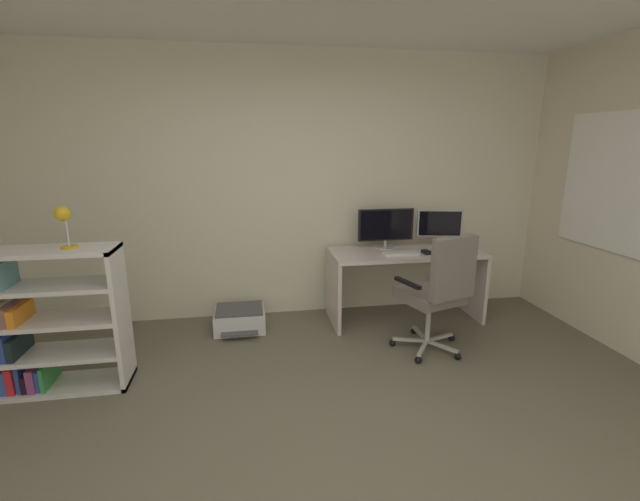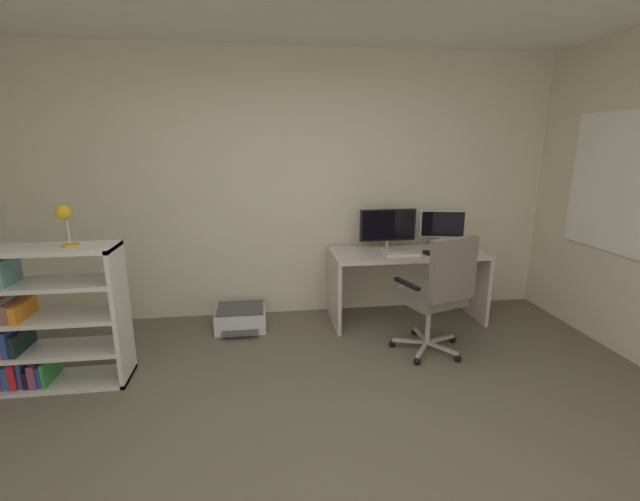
{
  "view_description": "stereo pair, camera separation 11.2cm",
  "coord_description": "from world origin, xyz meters",
  "px_view_note": "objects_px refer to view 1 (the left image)",
  "views": [
    {
      "loc": [
        -0.42,
        -2.04,
        1.78
      ],
      "look_at": [
        0.19,
        1.62,
        0.84
      ],
      "focal_mm": 24.02,
      "sensor_mm": 36.0,
      "label": 1
    },
    {
      "loc": [
        -0.31,
        -2.06,
        1.78
      ],
      "look_at": [
        0.19,
        1.62,
        0.84
      ],
      "focal_mm": 24.02,
      "sensor_mm": 36.0,
      "label": 2
    }
  ],
  "objects_px": {
    "keyboard": "(401,253)",
    "bookshelf": "(41,326)",
    "office_chair": "(438,288)",
    "monitor_main": "(386,226)",
    "computer_mouse": "(426,252)",
    "monitor_secondary": "(440,225)",
    "desk_lamp": "(63,219)",
    "printer": "(240,319)",
    "desk": "(405,269)"
  },
  "relations": [
    {
      "from": "monitor_secondary",
      "to": "desk_lamp",
      "type": "distance_m",
      "value": 3.37
    },
    {
      "from": "computer_mouse",
      "to": "office_chair",
      "type": "xyz_separation_m",
      "value": [
        -0.15,
        -0.62,
        -0.15
      ]
    },
    {
      "from": "computer_mouse",
      "to": "bookshelf",
      "type": "height_order",
      "value": "bookshelf"
    },
    {
      "from": "bookshelf",
      "to": "printer",
      "type": "relative_size",
      "value": 2.2
    },
    {
      "from": "computer_mouse",
      "to": "desk_lamp",
      "type": "bearing_deg",
      "value": -176.88
    },
    {
      "from": "desk",
      "to": "monitor_main",
      "type": "bearing_deg",
      "value": 138.05
    },
    {
      "from": "monitor_secondary",
      "to": "bookshelf",
      "type": "bearing_deg",
      "value": -164.44
    },
    {
      "from": "printer",
      "to": "office_chair",
      "type": "bearing_deg",
      "value": -24.88
    },
    {
      "from": "computer_mouse",
      "to": "office_chair",
      "type": "bearing_deg",
      "value": -112.94
    },
    {
      "from": "desk",
      "to": "office_chair",
      "type": "distance_m",
      "value": 0.77
    },
    {
      "from": "printer",
      "to": "bookshelf",
      "type": "bearing_deg",
      "value": -149.37
    },
    {
      "from": "computer_mouse",
      "to": "printer",
      "type": "relative_size",
      "value": 0.21
    },
    {
      "from": "printer",
      "to": "keyboard",
      "type": "bearing_deg",
      "value": -4.94
    },
    {
      "from": "desk",
      "to": "desk_lamp",
      "type": "height_order",
      "value": "desk_lamp"
    },
    {
      "from": "office_chair",
      "to": "printer",
      "type": "distance_m",
      "value": 1.91
    },
    {
      "from": "computer_mouse",
      "to": "office_chair",
      "type": "distance_m",
      "value": 0.66
    },
    {
      "from": "monitor_main",
      "to": "desk_lamp",
      "type": "height_order",
      "value": "desk_lamp"
    },
    {
      "from": "monitor_main",
      "to": "monitor_secondary",
      "type": "bearing_deg",
      "value": 0.01
    },
    {
      "from": "monitor_secondary",
      "to": "desk_lamp",
      "type": "relative_size",
      "value": 1.54
    },
    {
      "from": "desk",
      "to": "office_chair",
      "type": "xyz_separation_m",
      "value": [
        0.0,
        -0.77,
        0.05
      ]
    },
    {
      "from": "keyboard",
      "to": "monitor_secondary",
      "type": "bearing_deg",
      "value": 27.67
    },
    {
      "from": "office_chair",
      "to": "desk_lamp",
      "type": "height_order",
      "value": "desk_lamp"
    },
    {
      "from": "desk",
      "to": "computer_mouse",
      "type": "relative_size",
      "value": 15.17
    },
    {
      "from": "desk_lamp",
      "to": "desk",
      "type": "bearing_deg",
      "value": 16.17
    },
    {
      "from": "keyboard",
      "to": "bookshelf",
      "type": "distance_m",
      "value": 3.04
    },
    {
      "from": "desk_lamp",
      "to": "bookshelf",
      "type": "bearing_deg",
      "value": -179.96
    },
    {
      "from": "keyboard",
      "to": "computer_mouse",
      "type": "bearing_deg",
      "value": -5.1
    },
    {
      "from": "desk",
      "to": "printer",
      "type": "bearing_deg",
      "value": 179.77
    },
    {
      "from": "keyboard",
      "to": "bookshelf",
      "type": "bearing_deg",
      "value": -167.97
    },
    {
      "from": "desk_lamp",
      "to": "office_chair",
      "type": "bearing_deg",
      "value": 0.86
    },
    {
      "from": "desk",
      "to": "keyboard",
      "type": "xyz_separation_m",
      "value": [
        -0.1,
        -0.13,
        0.2
      ]
    },
    {
      "from": "keyboard",
      "to": "office_chair",
      "type": "bearing_deg",
      "value": -81.56
    },
    {
      "from": "keyboard",
      "to": "bookshelf",
      "type": "relative_size",
      "value": 0.32
    },
    {
      "from": "monitor_main",
      "to": "computer_mouse",
      "type": "bearing_deg",
      "value": -43.0
    },
    {
      "from": "monitor_main",
      "to": "keyboard",
      "type": "height_order",
      "value": "monitor_main"
    },
    {
      "from": "desk",
      "to": "monitor_main",
      "type": "distance_m",
      "value": 0.48
    },
    {
      "from": "monitor_main",
      "to": "bookshelf",
      "type": "xyz_separation_m",
      "value": [
        -2.88,
        -0.96,
        -0.46
      ]
    },
    {
      "from": "desk",
      "to": "desk_lamp",
      "type": "distance_m",
      "value": 3.01
    },
    {
      "from": "monitor_main",
      "to": "computer_mouse",
      "type": "height_order",
      "value": "monitor_main"
    },
    {
      "from": "desk",
      "to": "printer",
      "type": "xyz_separation_m",
      "value": [
        -1.67,
        0.01,
        -0.43
      ]
    },
    {
      "from": "computer_mouse",
      "to": "printer",
      "type": "bearing_deg",
      "value": 165.61
    },
    {
      "from": "monitor_secondary",
      "to": "printer",
      "type": "bearing_deg",
      "value": -175.98
    },
    {
      "from": "computer_mouse",
      "to": "printer",
      "type": "xyz_separation_m",
      "value": [
        -1.82,
        0.15,
        -0.64
      ]
    },
    {
      "from": "bookshelf",
      "to": "monitor_secondary",
      "type": "bearing_deg",
      "value": 15.56
    },
    {
      "from": "desk",
      "to": "office_chair",
      "type": "relative_size",
      "value": 1.43
    },
    {
      "from": "keyboard",
      "to": "office_chair",
      "type": "height_order",
      "value": "office_chair"
    },
    {
      "from": "monitor_secondary",
      "to": "computer_mouse",
      "type": "height_order",
      "value": "monitor_secondary"
    },
    {
      "from": "monitor_main",
      "to": "bookshelf",
      "type": "relative_size",
      "value": 0.54
    },
    {
      "from": "desk",
      "to": "desk_lamp",
      "type": "xyz_separation_m",
      "value": [
        -2.8,
        -0.81,
        0.73
      ]
    },
    {
      "from": "office_chair",
      "to": "bookshelf",
      "type": "bearing_deg",
      "value": -179.21
    }
  ]
}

